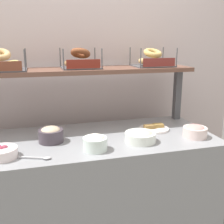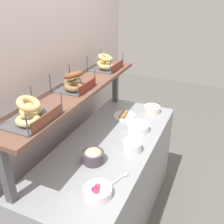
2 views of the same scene
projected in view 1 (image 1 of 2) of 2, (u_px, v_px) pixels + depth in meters
The scene contains 14 objects.
back_wall at pixel (76, 75), 2.25m from camera, with size 2.86×0.06×2.40m, color silver.
deli_counter at pixel (91, 196), 1.93m from camera, with size 1.66×0.70×0.85m, color gray.
shelf_riser_right at pixel (177, 95), 2.22m from camera, with size 0.05×0.05×0.40m, color #4C4C51.
upper_shelf at pixel (81, 71), 1.97m from camera, with size 1.62×0.32×0.03m, color brown.
bowl_lox_spread at pixel (195, 131), 1.84m from camera, with size 0.16×0.16×0.08m.
bowl_beet_salad at pixel (1, 152), 1.52m from camera, with size 0.17×0.17×0.07m.
bowl_tuna_salad at pixel (51, 134), 1.74m from camera, with size 0.16×0.16×0.10m.
bowl_scallion_spread at pixel (140, 136), 1.75m from camera, with size 0.20×0.20×0.08m.
bowl_cream_cheese at pixel (95, 142), 1.62m from camera, with size 0.14×0.14×0.10m.
serving_plate_white at pixel (154, 128), 1.99m from camera, with size 0.21×0.21×0.04m.
serving_spoon_near_plate at pixel (40, 158), 1.50m from camera, with size 0.17×0.08×0.01m.
bagel_basket_plain at pixel (0, 64), 1.79m from camera, with size 0.32×0.24×0.15m.
bagel_basket_cinnamon_raisin at pixel (80, 61), 1.96m from camera, with size 0.29×0.26×0.15m.
bagel_basket_sesame at pixel (152, 60), 2.10m from camera, with size 0.29×0.25×0.14m.
Camera 1 is at (-0.32, -1.70, 1.48)m, focal length 44.46 mm.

